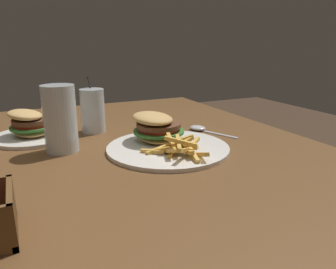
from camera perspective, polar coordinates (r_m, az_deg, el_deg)
dining_table at (r=0.89m, az=-16.05°, el=-9.55°), size 1.26×1.28×0.76m
meal_plate_near at (r=0.86m, az=-0.93°, el=-0.46°), size 0.31×0.31×0.09m
beer_glass at (r=0.86m, az=-18.24°, el=2.17°), size 0.08×0.08×0.17m
juice_glass at (r=1.02m, az=-12.95°, el=3.68°), size 0.07×0.07×0.17m
spoon at (r=1.03m, az=5.54°, el=1.04°), size 0.16×0.09×0.01m
meal_plate_far at (r=1.01m, az=-22.77°, el=1.05°), size 0.22×0.22×0.09m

